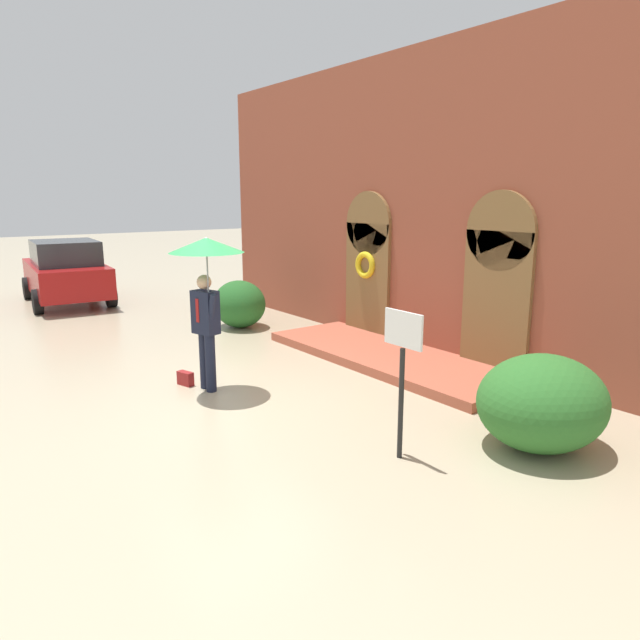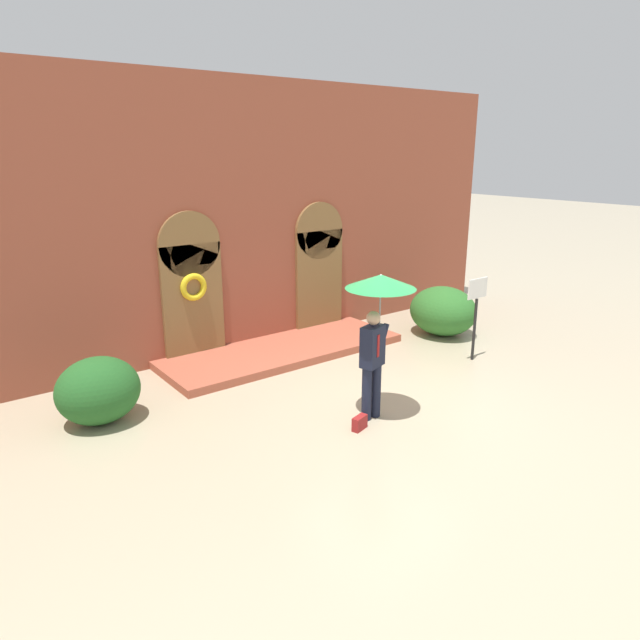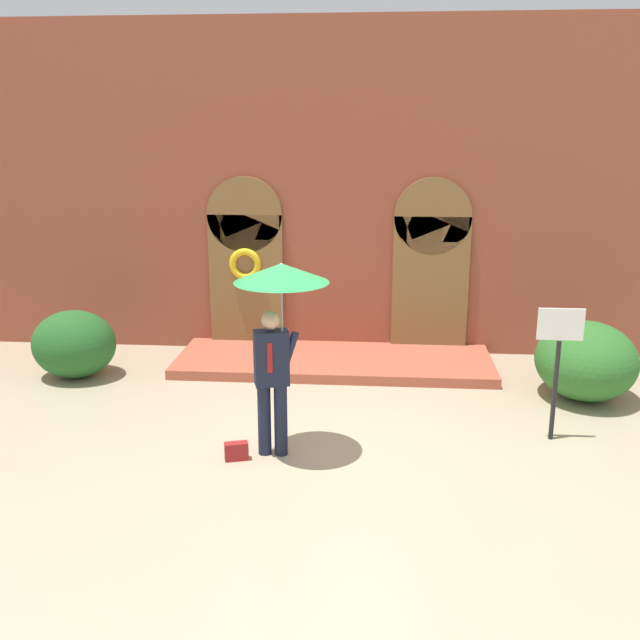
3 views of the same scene
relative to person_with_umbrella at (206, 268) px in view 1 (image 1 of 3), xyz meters
The scene contains 8 objects.
ground_plane 1.98m from the person_with_umbrella, 33.85° to the left, with size 80.00×80.00×0.00m, color tan.
building_facade 4.53m from the person_with_umbrella, 84.45° to the left, with size 14.00×2.30×5.60m.
person_with_umbrella is the anchor object (origin of this frame).
handbag 1.88m from the person_with_umbrella, 158.66° to the right, with size 0.28×0.12×0.22m, color maroon.
sign_post 3.53m from the person_with_umbrella, 11.97° to the left, with size 0.56×0.06×1.72m.
shrub_left 4.62m from the person_with_umbrella, 145.37° to the left, with size 1.31×1.15×1.08m, color #235B23.
shrub_right 4.93m from the person_with_umbrella, 28.23° to the left, with size 1.44×1.61×1.13m, color #2D6B28.
parked_car 9.20m from the person_with_umbrella, behind, with size 4.24×2.29×1.76m.
Camera 1 is at (7.27, -3.95, 2.95)m, focal length 32.00 mm.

